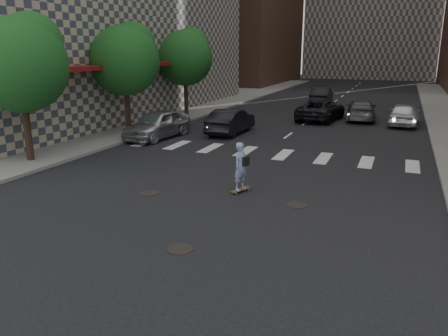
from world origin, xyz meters
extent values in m
plane|color=black|center=(0.00, 0.00, 0.00)|extent=(160.00, 160.00, 0.00)
cube|color=gray|center=(-14.50, 20.00, 0.07)|extent=(13.00, 80.00, 0.15)
cube|color=black|center=(-11.20, 10.00, 2.00)|extent=(0.30, 14.00, 4.00)
cube|color=maroon|center=(-10.40, 10.00, 4.10)|extent=(1.60, 14.00, 0.25)
cylinder|color=#382619|center=(-9.50, 3.00, 1.55)|extent=(0.32, 0.32, 2.80)
sphere|color=#1B511F|center=(-9.50, 3.00, 4.45)|extent=(4.20, 4.20, 4.20)
sphere|color=#1B511F|center=(-9.30, 3.60, 5.35)|extent=(2.80, 2.80, 2.80)
cylinder|color=#382619|center=(-9.50, 11.00, 1.55)|extent=(0.32, 0.32, 2.80)
sphere|color=#1B511F|center=(-9.50, 11.00, 4.45)|extent=(4.20, 4.20, 4.20)
sphere|color=#1B511F|center=(-9.30, 11.60, 5.35)|extent=(2.80, 2.80, 2.80)
cylinder|color=#382619|center=(-9.50, 19.00, 1.55)|extent=(0.32, 0.32, 2.80)
sphere|color=#1B511F|center=(-9.50, 19.00, 4.45)|extent=(4.20, 4.20, 4.20)
sphere|color=#1B511F|center=(-9.30, 19.60, 5.35)|extent=(2.80, 2.80, 2.80)
cylinder|color=black|center=(1.20, -2.50, 0.01)|extent=(0.70, 0.70, 0.02)
cylinder|color=black|center=(-2.00, 1.20, 0.01)|extent=(0.70, 0.70, 0.02)
cylinder|color=black|center=(3.30, 2.00, 0.01)|extent=(0.70, 0.70, 0.02)
cube|color=brown|center=(1.04, 2.64, 0.09)|extent=(0.55, 0.96, 0.02)
cylinder|color=#33A85D|center=(0.84, 2.35, 0.03)|extent=(0.05, 0.07, 0.06)
cylinder|color=#33A85D|center=(1.00, 2.29, 0.03)|extent=(0.05, 0.07, 0.06)
cylinder|color=#33A85D|center=(1.08, 2.98, 0.03)|extent=(0.05, 0.07, 0.06)
cylinder|color=#33A85D|center=(1.24, 2.92, 0.03)|extent=(0.05, 0.07, 0.06)
imported|color=#91A8D3|center=(1.04, 2.64, 0.98)|extent=(0.63, 0.75, 1.77)
cube|color=black|center=(1.23, 2.62, 1.20)|extent=(0.20, 0.31, 0.33)
imported|color=silver|center=(-7.00, 10.34, 0.84)|extent=(2.48, 5.09, 1.67)
imported|color=black|center=(-3.52, 13.34, 0.77)|extent=(1.68, 4.69, 1.54)
imported|color=#505357|center=(3.50, 22.00, 0.74)|extent=(2.58, 5.31, 1.49)
imported|color=black|center=(0.78, 20.70, 0.76)|extent=(3.14, 5.73, 1.52)
imported|color=silver|center=(6.50, 20.62, 0.80)|extent=(2.14, 4.79, 1.60)
imported|color=black|center=(-0.93, 30.71, 0.79)|extent=(1.79, 4.82, 1.57)
camera|label=1|loc=(6.26, -11.87, 5.13)|focal=35.00mm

